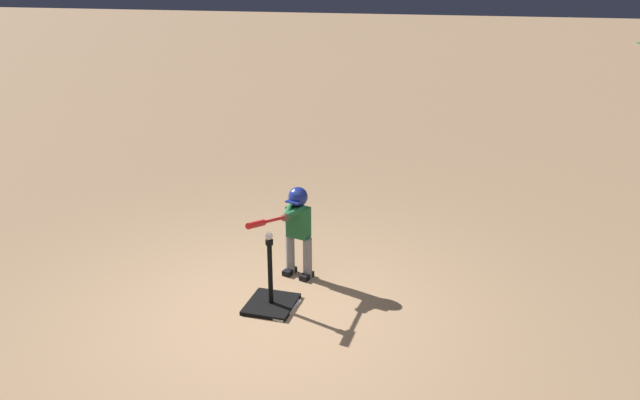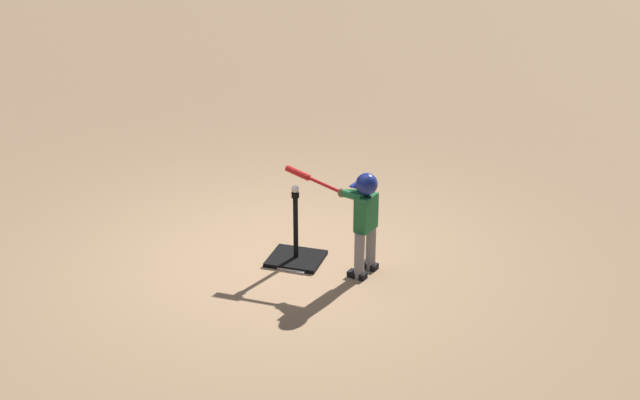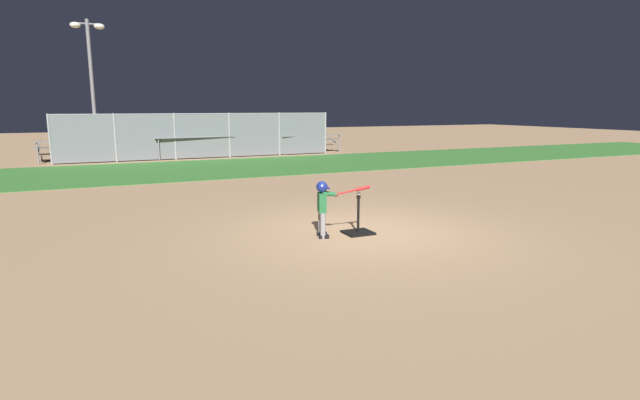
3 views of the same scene
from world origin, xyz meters
TOP-DOWN VIEW (x-y plane):
  - ground_plane at (0.00, 0.00)m, footprint 90.00×90.00m
  - home_plate at (-0.17, -0.02)m, footprint 0.48×0.48m
  - batting_tee at (-0.20, -0.05)m, footprint 0.52×0.47m
  - batter_child at (-0.88, 0.01)m, footprint 0.98×0.42m
  - baseball at (-0.20, -0.05)m, footprint 0.07×0.07m

SIDE VIEW (x-z plane):
  - ground_plane at x=0.00m, z-range 0.00..0.00m
  - home_plate at x=-0.17m, z-range 0.00..0.02m
  - batting_tee at x=-0.20m, z-range -0.28..0.44m
  - batter_child at x=-0.88m, z-range 0.13..1.16m
  - baseball at x=-0.20m, z-range 0.73..0.80m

